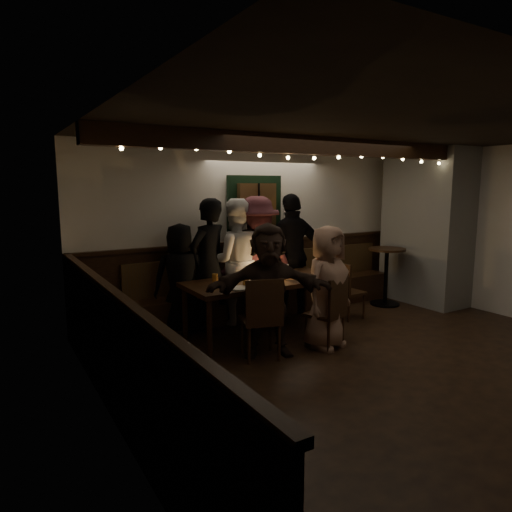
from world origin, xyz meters
TOP-DOWN VIEW (x-y plane):
  - room at (1.07, 1.42)m, footprint 6.02×5.01m
  - dining_table at (-0.68, 1.40)m, footprint 2.12×0.91m
  - chair_near_left at (-1.18, 0.64)m, footprint 0.54×0.54m
  - chair_near_right at (-0.25, 0.53)m, footprint 0.51×0.51m
  - chair_end at (0.76, 1.39)m, footprint 0.40×0.40m
  - high_top at (1.91, 1.67)m, footprint 0.60×0.60m
  - person_a at (-1.58, 2.08)m, footprint 0.85×0.69m
  - person_b at (-1.19, 2.05)m, footprint 0.79×0.66m
  - person_c at (-0.74, 2.10)m, footprint 1.05×0.92m
  - person_d at (-0.39, 2.06)m, footprint 1.27×0.84m
  - person_e at (0.26, 2.07)m, footprint 1.15×0.59m
  - person_f at (-1.03, 0.75)m, footprint 1.52×1.03m
  - person_g at (-0.26, 0.60)m, footprint 0.85×0.68m

SIDE VIEW (x-z plane):
  - chair_end at x=0.76m, z-range 0.05..0.92m
  - chair_near_right at x=-0.25m, z-range 0.06..0.95m
  - chair_near_left at x=-1.18m, z-range 0.06..1.03m
  - high_top at x=1.91m, z-range 0.13..1.09m
  - dining_table at x=-0.68m, z-range 0.23..1.15m
  - person_a at x=-1.58m, z-range 0.00..1.50m
  - person_g at x=-0.26m, z-range 0.00..1.52m
  - person_f at x=-1.03m, z-range 0.00..1.58m
  - person_c at x=-0.74m, z-range 0.00..1.82m
  - person_b at x=-1.19m, z-range 0.00..1.83m
  - person_d at x=-0.39m, z-range 0.00..1.84m
  - person_e at x=0.26m, z-range 0.00..1.88m
  - room at x=1.07m, z-range -0.24..2.38m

